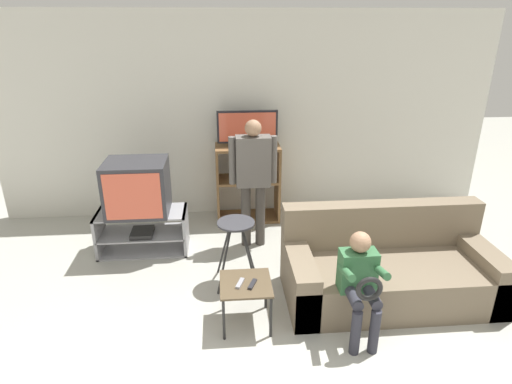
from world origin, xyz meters
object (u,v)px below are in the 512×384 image
(tv_stand, at_px, (143,232))
(couch, at_px, (388,269))
(television_flat, at_px, (247,129))
(snack_table, at_px, (246,288))
(television_main, at_px, (137,187))
(remote_control_black, at_px, (252,284))
(remote_control_white, at_px, (240,283))
(person_seated_child, at_px, (360,279))
(media_shelf, at_px, (248,182))
(person_standing_adult, at_px, (253,173))
(folding_stool, at_px, (236,233))

(tv_stand, relative_size, couch, 0.51)
(television_flat, distance_m, snack_table, 2.31)
(television_main, relative_size, couch, 0.34)
(remote_control_black, bearing_deg, remote_control_white, -168.98)
(couch, relative_size, person_seated_child, 2.12)
(media_shelf, distance_m, person_standing_adult, 0.82)
(remote_control_black, height_order, remote_control_white, same)
(person_standing_adult, bearing_deg, remote_control_black, -94.84)
(couch, bearing_deg, media_shelf, 123.40)
(television_main, xyz_separation_m, media_shelf, (1.26, 0.75, -0.26))
(television_main, distance_m, remote_control_white, 1.78)
(remote_control_white, distance_m, couch, 1.46)
(television_flat, relative_size, person_seated_child, 0.82)
(couch, distance_m, person_standing_adult, 1.74)
(remote_control_black, bearing_deg, television_flat, 110.11)
(snack_table, distance_m, couch, 1.40)
(tv_stand, bearing_deg, television_main, 143.24)
(media_shelf, relative_size, remote_control_white, 6.93)
(folding_stool, distance_m, snack_table, 0.67)
(remote_control_white, xyz_separation_m, person_seated_child, (0.95, -0.20, 0.12))
(folding_stool, xyz_separation_m, person_seated_child, (0.96, -0.86, -0.01))
(tv_stand, bearing_deg, person_standing_adult, 1.63)
(television_flat, height_order, remote_control_black, television_flat)
(folding_stool, xyz_separation_m, remote_control_white, (0.00, -0.66, -0.13))
(folding_stool, bearing_deg, remote_control_black, -81.26)
(person_seated_child, bearing_deg, remote_control_white, 167.97)
(remote_control_white, xyz_separation_m, person_standing_adult, (0.22, 1.43, 0.47))
(tv_stand, relative_size, person_standing_adult, 0.67)
(media_shelf, height_order, person_standing_adult, person_standing_adult)
(person_standing_adult, distance_m, person_seated_child, 1.82)
(remote_control_white, bearing_deg, tv_stand, 147.28)
(tv_stand, relative_size, snack_table, 2.29)
(television_main, xyz_separation_m, remote_control_black, (1.14, -1.42, -0.35))
(media_shelf, bearing_deg, couch, -56.60)
(television_main, bearing_deg, person_seated_child, -38.75)
(tv_stand, distance_m, media_shelf, 1.48)
(television_flat, height_order, remote_control_white, television_flat)
(television_main, bearing_deg, television_flat, 31.06)
(remote_control_black, relative_size, person_seated_child, 0.16)
(remote_control_black, xyz_separation_m, person_seated_child, (0.85, -0.18, 0.12))
(folding_stool, relative_size, snack_table, 1.55)
(media_shelf, bearing_deg, snack_table, -94.42)
(tv_stand, height_order, couch, couch)
(remote_control_white, distance_m, person_standing_adult, 1.52)
(media_shelf, distance_m, folding_stool, 1.51)
(television_main, xyz_separation_m, folding_stool, (1.04, -0.74, -0.22))
(remote_control_white, bearing_deg, couch, 33.51)
(tv_stand, height_order, folding_stool, folding_stool)
(television_flat, bearing_deg, person_standing_adult, -89.22)
(remote_control_white, bearing_deg, remote_control_black, 8.70)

